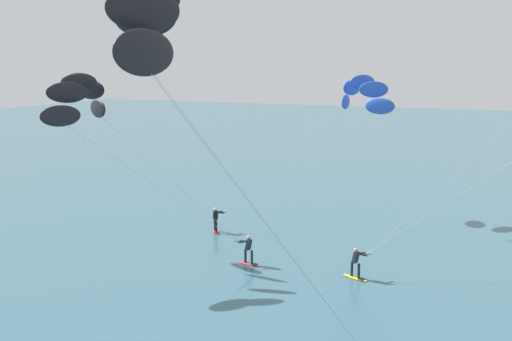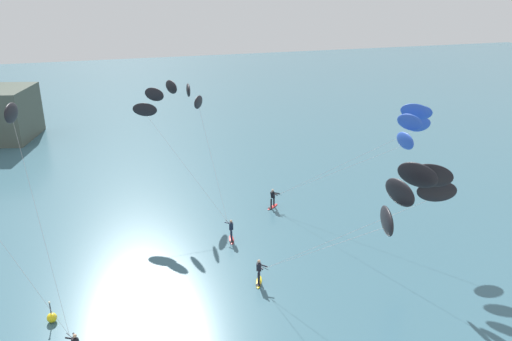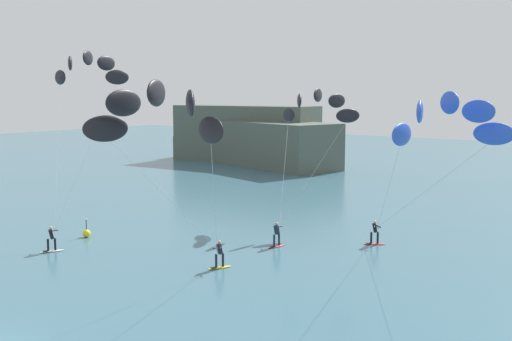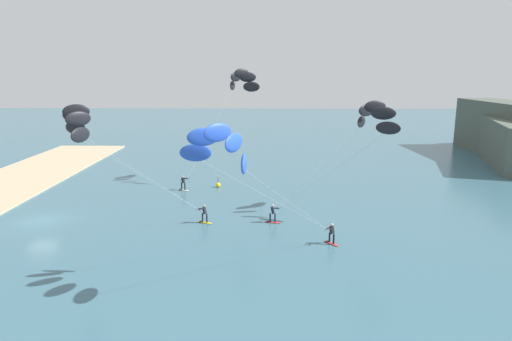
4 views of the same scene
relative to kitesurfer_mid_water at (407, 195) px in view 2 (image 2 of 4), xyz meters
The scene contains 4 objects.
kitesurfer_mid_water is the anchor object (origin of this frame).
kitesurfer_far_out 24.23m from the kitesurfer_mid_water, 106.43° to the left, with size 6.38×11.48×10.59m.
kitesurfer_downwind 13.79m from the kitesurfer_mid_water, 55.77° to the left, with size 10.91×11.11×10.30m.
marker_buoy 20.69m from the kitesurfer_mid_water, 153.38° to the left, with size 0.56×0.56×1.38m.
Camera 2 is at (-8.55, -11.27, 18.17)m, focal length 34.85 mm.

